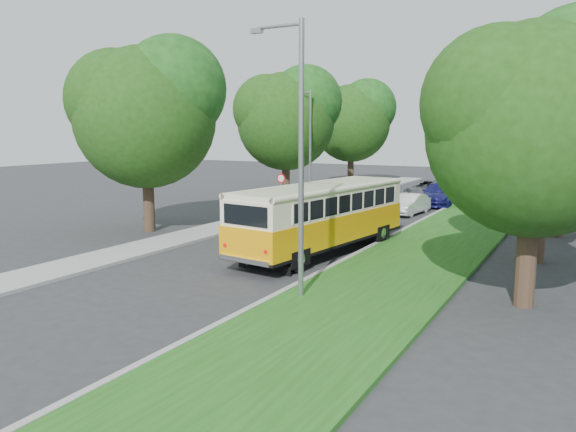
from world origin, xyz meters
The scene contains 13 objects.
ground centered at (0.00, 0.00, 0.00)m, with size 120.00×120.00×0.00m, color #2C2C2E.
curb centered at (3.60, 5.00, 0.07)m, with size 0.20×70.00×0.15m, color gray.
grass_verge centered at (5.95, 5.00, 0.07)m, with size 4.50×70.00×0.13m, color #1E5015.
sidewalk centered at (-4.80, 5.00, 0.06)m, with size 2.20×70.00×0.12m, color gray.
treeline centered at (3.15, 17.99, 5.93)m, with size 24.27×41.91×9.46m.
lamppost_near centered at (4.21, -2.50, 4.37)m, with size 1.71×0.16×8.00m.
lamppost_far centered at (-4.70, 16.00, 4.12)m, with size 1.71×0.16×7.50m.
warning_sign centered at (-4.50, 11.98, 1.71)m, with size 0.56×0.10×2.50m.
vintage_bus centered at (2.14, 3.52, 1.43)m, with size 2.47×9.61×2.85m, color #FBA207, non-canonical shape.
car_silver centered at (1.90, 10.75, 0.66)m, with size 1.56×3.88×1.32m, color #BBBBC0.
car_white centered at (2.16, 15.68, 0.61)m, with size 1.29×3.69×1.22m, color silver.
car_blue centered at (2.70, 20.69, 0.74)m, with size 2.07×5.10×1.48m, color navy.
car_grey centered at (1.37, 22.89, 0.73)m, with size 2.41×5.23×1.45m, color #54585C.
Camera 1 is at (11.65, -16.74, 4.96)m, focal length 35.00 mm.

